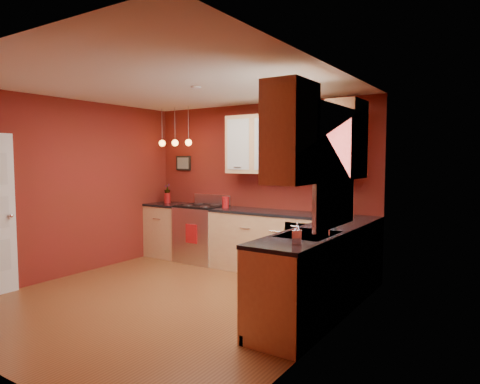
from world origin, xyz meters
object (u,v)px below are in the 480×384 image
Objects in this scene: red_canister at (226,202)px; soap_pump at (297,233)px; gas_range at (202,233)px; coffee_maker at (329,206)px; sink at (309,236)px.

red_canister is 0.92× the size of soap_pump.
coffee_maker reaches higher than gas_range.
sink reaches higher than red_canister.
coffee_maker is 2.15m from soap_pump.
sink is at bearing 102.99° from soap_pump.
sink reaches higher than soap_pump.
sink is 3.56× the size of soap_pump.
sink is 2.39× the size of coffee_maker.
sink is (2.62, -1.50, 0.43)m from gas_range.
sink is 2.56m from red_canister.
red_canister is (0.52, -0.04, 0.55)m from gas_range.
red_canister is 0.62× the size of coffee_maker.
coffee_maker reaches higher than soap_pump.
coffee_maker reaches higher than red_canister.
soap_pump is (2.23, -2.01, 0.01)m from red_canister.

